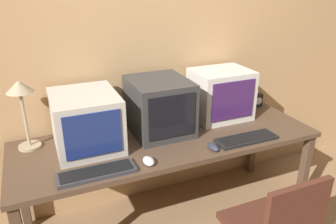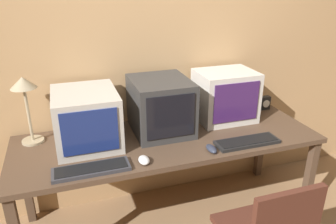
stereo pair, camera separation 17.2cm
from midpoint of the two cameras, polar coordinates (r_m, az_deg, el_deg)
The scene contains 11 objects.
wall_back at distance 2.51m, azimuth -1.00°, elevation 11.83°, with size 8.00×0.08×2.60m.
desk at distance 2.35m, azimuth 2.11°, elevation -5.88°, with size 2.13×0.74×0.72m.
monitor_left at distance 2.22m, azimuth -11.89°, elevation -1.07°, with size 0.41×0.49×0.37m.
monitor_center at distance 2.35m, azimuth 0.81°, elevation 1.05°, with size 0.40×0.46×0.39m.
monitor_right at distance 2.60m, azimuth 11.79°, elevation 2.76°, with size 0.44×0.36×0.39m.
keyboard_main at distance 1.97m, azimuth -10.75°, elevation -9.81°, with size 0.45×0.14×0.03m.
keyboard_side at distance 2.32m, azimuth 15.70°, elevation -5.05°, with size 0.45×0.15×0.03m.
mouse_near_keyboard at distance 2.01m, azimuth -1.74°, elevation -8.41°, with size 0.07×0.10×0.04m.
mouse_far_corner at distance 2.17m, azimuth 9.85°, elevation -6.35°, with size 0.06×0.12×0.04m.
desk_clock at distance 2.93m, azimuth 18.09°, elevation 1.51°, with size 0.09×0.05×0.11m.
desk_lamp at distance 2.28m, azimuth -21.75°, elevation 3.11°, with size 0.17×0.17×0.46m.
Camera 2 is at (-0.65, -0.98, 1.77)m, focal length 35.00 mm.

